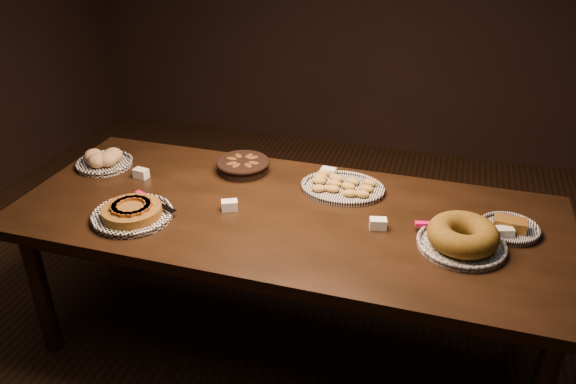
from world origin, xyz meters
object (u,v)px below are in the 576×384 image
(buffet_table, at_px, (287,226))
(bundt_cake_plate, at_px, (462,237))
(apple_tart_plate, at_px, (132,213))
(madeleine_platter, at_px, (342,187))

(buffet_table, bearing_deg, bundt_cake_plate, -4.72)
(apple_tart_plate, xyz_separation_m, madeleine_platter, (0.81, 0.51, -0.01))
(madeleine_platter, relative_size, bundt_cake_plate, 1.06)
(buffet_table, xyz_separation_m, madeleine_platter, (0.19, 0.26, 0.09))
(madeleine_platter, height_order, bundt_cake_plate, bundt_cake_plate)
(apple_tart_plate, bearing_deg, madeleine_platter, 9.04)
(buffet_table, distance_m, madeleine_platter, 0.34)
(apple_tart_plate, bearing_deg, buffet_table, -1.68)
(madeleine_platter, distance_m, bundt_cake_plate, 0.64)
(bundt_cake_plate, bearing_deg, apple_tart_plate, -154.78)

